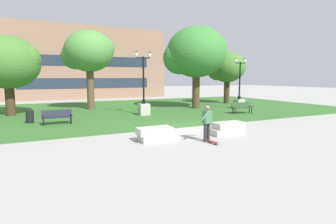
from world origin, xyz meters
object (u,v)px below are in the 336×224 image
at_px(park_bench_near_right, 242,107).
at_px(concrete_block_center, 157,134).
at_px(person_skateboarder, 207,121).
at_px(skateboard, 212,141).
at_px(concrete_block_left, 227,128).
at_px(trash_bin, 30,116).
at_px(park_bench_near_left, 57,116).
at_px(lamp_post_left, 144,102).
at_px(lamp_post_right, 239,98).

bearing_deg(park_bench_near_right, concrete_block_center, -150.67).
height_order(person_skateboarder, skateboard, person_skateboarder).
relative_size(concrete_block_left, trash_bin, 1.94).
xyz_separation_m(park_bench_near_left, lamp_post_left, (6.42, 1.57, 0.49)).
bearing_deg(concrete_block_center, concrete_block_left, -4.59).
bearing_deg(trash_bin, lamp_post_left, 2.26).
height_order(person_skateboarder, trash_bin, person_skateboarder).
bearing_deg(lamp_post_left, trash_bin, -177.74).
xyz_separation_m(concrete_block_left, lamp_post_right, (8.27, 8.81, 0.69)).
relative_size(lamp_post_right, trash_bin, 5.00).
relative_size(concrete_block_center, lamp_post_left, 0.38).
height_order(concrete_block_center, person_skateboarder, person_skateboarder).
bearing_deg(lamp_post_right, lamp_post_left, -178.51).
relative_size(lamp_post_left, lamp_post_right, 1.03).
distance_m(lamp_post_right, trash_bin, 17.82).
bearing_deg(park_bench_near_left, person_skateboarder, -52.37).
bearing_deg(lamp_post_right, park_bench_near_left, -173.60).
height_order(skateboard, trash_bin, trash_bin).
distance_m(skateboard, lamp_post_left, 9.86).
distance_m(concrete_block_center, park_bench_near_left, 7.81).
height_order(concrete_block_left, person_skateboarder, person_skateboarder).
distance_m(park_bench_near_left, lamp_post_left, 6.63).
bearing_deg(concrete_block_center, person_skateboarder, -30.42).
relative_size(park_bench_near_right, trash_bin, 1.92).
bearing_deg(trash_bin, lamp_post_right, 1.83).
height_order(park_bench_near_right, lamp_post_left, lamp_post_left).
xyz_separation_m(concrete_block_left, person_skateboarder, (-1.87, -0.88, 0.66)).
bearing_deg(park_bench_near_left, concrete_block_left, -41.38).
relative_size(concrete_block_center, park_bench_near_left, 1.05).
height_order(concrete_block_left, skateboard, concrete_block_left).
xyz_separation_m(concrete_block_center, lamp_post_left, (2.38, 8.25, 0.72)).
bearing_deg(person_skateboarder, concrete_block_center, 149.58).
distance_m(concrete_block_left, lamp_post_right, 12.10).
height_order(concrete_block_center, lamp_post_left, lamp_post_left).
relative_size(skateboard, park_bench_near_left, 0.57).
height_order(skateboard, lamp_post_left, lamp_post_left).
relative_size(concrete_block_left, skateboard, 1.81).
distance_m(person_skateboarder, park_bench_near_right, 10.50).
bearing_deg(person_skateboarder, lamp_post_right, 43.72).
relative_size(person_skateboarder, trash_bin, 1.78).
height_order(concrete_block_center, concrete_block_left, same).
bearing_deg(park_bench_near_left, concrete_block_center, -58.85).
height_order(person_skateboarder, park_bench_near_left, person_skateboarder).
bearing_deg(concrete_block_center, park_bench_near_left, 121.15).
bearing_deg(concrete_block_center, lamp_post_left, 73.90).
height_order(skateboard, park_bench_near_right, park_bench_near_right).
relative_size(concrete_block_left, park_bench_near_right, 1.01).
height_order(concrete_block_left, park_bench_near_right, park_bench_near_right).
distance_m(lamp_post_left, trash_bin, 8.04).
distance_m(concrete_block_center, trash_bin, 9.73).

